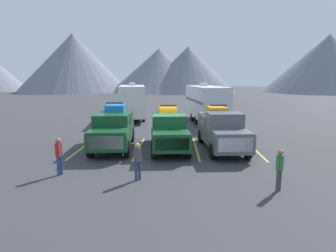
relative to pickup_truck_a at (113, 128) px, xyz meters
name	(u,v)px	position (x,y,z in m)	size (l,w,h in m)	color
ground_plane	(167,151)	(3.25, -0.77, -1.21)	(240.00, 240.00, 0.00)	#38383D
pickup_truck_a	(113,128)	(0.00, 0.00, 0.00)	(2.58, 5.80, 2.66)	#144723
pickup_truck_b	(169,129)	(3.33, -0.10, -0.04)	(2.46, 5.89, 2.52)	#144723
pickup_truck_c	(221,129)	(6.43, -0.16, -0.03)	(2.49, 5.94, 2.55)	#595B60
lot_stripe_a	(82,148)	(-1.89, -0.21, -1.21)	(0.12, 5.50, 0.01)	gold
lot_stripe_b	(139,148)	(1.54, -0.21, -1.21)	(0.12, 5.50, 0.01)	gold
lot_stripe_c	(196,149)	(4.97, -0.21, -1.21)	(0.12, 5.50, 0.01)	gold
lot_stripe_d	(254,149)	(8.40, -0.21, -1.21)	(0.12, 5.50, 0.01)	gold
camper_trailer_a	(132,101)	(-0.51, 11.12, 0.73)	(3.15, 7.32, 3.69)	white
camper_trailer_b	(206,102)	(6.53, 10.10, 0.72)	(3.51, 9.27, 3.67)	silver
person_a	(138,159)	(2.19, -5.65, -0.31)	(0.30, 0.28, 1.57)	navy
person_b	(59,154)	(-1.29, -5.12, -0.26)	(0.26, 0.35, 1.65)	navy
person_c	(280,167)	(7.61, -6.67, -0.30)	(0.30, 0.29, 1.58)	#3F3F42
mountain_ridge	(199,66)	(10.10, 68.45, 6.17)	(142.01, 34.89, 16.57)	slate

